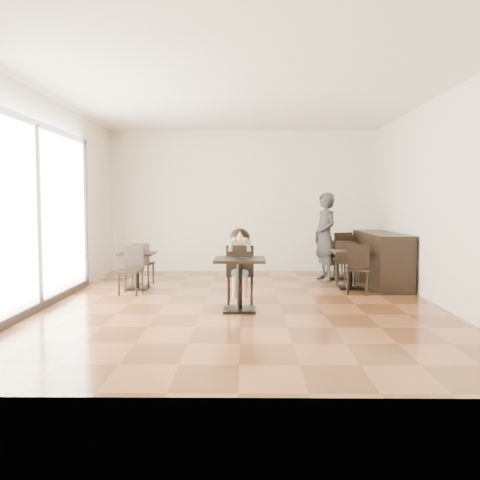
{
  "coord_description": "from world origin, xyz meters",
  "views": [
    {
      "loc": [
        0.06,
        -8.2,
        1.57
      ],
      "look_at": [
        -0.03,
        -0.06,
        1.0
      ],
      "focal_mm": 40.0,
      "sensor_mm": 36.0,
      "label": 1
    }
  ],
  "objects_px": {
    "adult_patron": "(325,237)",
    "chair_left_b": "(131,271)",
    "cafe_table_left": "(137,271)",
    "chair_left_a": "(143,264)",
    "child": "(240,267)",
    "cafe_table_back": "(336,260)",
    "chair_mid_b": "(358,269)",
    "cafe_table_mid": "(350,270)",
    "chair_back_a": "(339,253)",
    "child_chair": "(240,274)",
    "chair_back_b": "(348,259)",
    "child_table": "(240,285)",
    "chair_mid_a": "(346,262)"
  },
  "relations": [
    {
      "from": "child_chair",
      "to": "cafe_table_left",
      "type": "distance_m",
      "value": 2.35
    },
    {
      "from": "child_chair",
      "to": "chair_back_b",
      "type": "distance_m",
      "value": 3.15
    },
    {
      "from": "chair_mid_b",
      "to": "chair_left_a",
      "type": "relative_size",
      "value": 1.05
    },
    {
      "from": "chair_back_b",
      "to": "chair_left_b",
      "type": "bearing_deg",
      "value": -178.28
    },
    {
      "from": "cafe_table_mid",
      "to": "chair_back_b",
      "type": "relative_size",
      "value": 0.75
    },
    {
      "from": "adult_patron",
      "to": "cafe_table_left",
      "type": "relative_size",
      "value": 2.66
    },
    {
      "from": "cafe_table_left",
      "to": "chair_back_a",
      "type": "xyz_separation_m",
      "value": [
        4.0,
        2.03,
        0.13
      ]
    },
    {
      "from": "child",
      "to": "chair_back_b",
      "type": "xyz_separation_m",
      "value": [
        2.12,
        2.33,
        -0.12
      ]
    },
    {
      "from": "chair_left_a",
      "to": "child_chair",
      "type": "bearing_deg",
      "value": 142.24
    },
    {
      "from": "cafe_table_left",
      "to": "chair_back_a",
      "type": "bearing_deg",
      "value": 26.86
    },
    {
      "from": "child",
      "to": "cafe_table_back",
      "type": "bearing_deg",
      "value": 55.77
    },
    {
      "from": "chair_left_b",
      "to": "chair_back_a",
      "type": "xyz_separation_m",
      "value": [
        4.0,
        2.58,
        0.06
      ]
    },
    {
      "from": "child_chair",
      "to": "cafe_table_left",
      "type": "bearing_deg",
      "value": -36.75
    },
    {
      "from": "child",
      "to": "chair_left_b",
      "type": "relative_size",
      "value": 1.45
    },
    {
      "from": "chair_mid_b",
      "to": "child",
      "type": "bearing_deg",
      "value": -140.94
    },
    {
      "from": "chair_mid_b",
      "to": "chair_left_b",
      "type": "distance_m",
      "value": 3.91
    },
    {
      "from": "cafe_table_back",
      "to": "chair_mid_b",
      "type": "relative_size",
      "value": 0.92
    },
    {
      "from": "child_table",
      "to": "cafe_table_mid",
      "type": "xyz_separation_m",
      "value": [
        1.99,
        2.06,
        -0.03
      ]
    },
    {
      "from": "child_table",
      "to": "chair_mid_a",
      "type": "relative_size",
      "value": 0.91
    },
    {
      "from": "child_table",
      "to": "child",
      "type": "distance_m",
      "value": 0.58
    },
    {
      "from": "child_table",
      "to": "adult_patron",
      "type": "height_order",
      "value": "adult_patron"
    },
    {
      "from": "chair_left_b",
      "to": "chair_mid_b",
      "type": "bearing_deg",
      "value": 9.88
    },
    {
      "from": "child",
      "to": "chair_back_b",
      "type": "height_order",
      "value": "child"
    },
    {
      "from": "adult_patron",
      "to": "cafe_table_back",
      "type": "relative_size",
      "value": 2.29
    },
    {
      "from": "cafe_table_left",
      "to": "chair_left_a",
      "type": "relative_size",
      "value": 0.83
    },
    {
      "from": "adult_patron",
      "to": "chair_left_a",
      "type": "height_order",
      "value": "adult_patron"
    },
    {
      "from": "child_chair",
      "to": "cafe_table_mid",
      "type": "bearing_deg",
      "value": -142.85
    },
    {
      "from": "chair_left_a",
      "to": "chair_back_b",
      "type": "xyz_separation_m",
      "value": [
        4.0,
        0.38,
        0.06
      ]
    },
    {
      "from": "adult_patron",
      "to": "chair_left_b",
      "type": "height_order",
      "value": "adult_patron"
    },
    {
      "from": "chair_back_b",
      "to": "child",
      "type": "bearing_deg",
      "value": -150.78
    },
    {
      "from": "child_chair",
      "to": "chair_mid_b",
      "type": "xyz_separation_m",
      "value": [
        2.02,
        0.96,
        -0.04
      ]
    },
    {
      "from": "cafe_table_left",
      "to": "cafe_table_back",
      "type": "xyz_separation_m",
      "value": [
        3.84,
        1.48,
        0.05
      ]
    },
    {
      "from": "chair_mid_b",
      "to": "chair_left_b",
      "type": "relative_size",
      "value": 1.05
    },
    {
      "from": "child_chair",
      "to": "cafe_table_back",
      "type": "distance_m",
      "value": 3.49
    },
    {
      "from": "cafe_table_back",
      "to": "chair_back_b",
      "type": "xyz_separation_m",
      "value": [
        0.16,
        -0.55,
        0.08
      ]
    },
    {
      "from": "adult_patron",
      "to": "child_chair",
      "type": "bearing_deg",
      "value": -51.73
    },
    {
      "from": "cafe_table_mid",
      "to": "cafe_table_back",
      "type": "height_order",
      "value": "cafe_table_back"
    },
    {
      "from": "adult_patron",
      "to": "chair_left_b",
      "type": "xyz_separation_m",
      "value": [
        -3.57,
        -1.73,
        -0.49
      ]
    },
    {
      "from": "chair_back_a",
      "to": "child_table",
      "type": "bearing_deg",
      "value": 43.46
    },
    {
      "from": "cafe_table_mid",
      "to": "cafe_table_left",
      "type": "xyz_separation_m",
      "value": [
        -3.88,
        -0.11,
        -0.02
      ]
    },
    {
      "from": "cafe_table_left",
      "to": "chair_left_b",
      "type": "relative_size",
      "value": 0.83
    },
    {
      "from": "cafe_table_mid",
      "to": "chair_back_b",
      "type": "distance_m",
      "value": 0.84
    },
    {
      "from": "cafe_table_left",
      "to": "cafe_table_back",
      "type": "relative_size",
      "value": 0.86
    },
    {
      "from": "cafe_table_back",
      "to": "chair_mid_b",
      "type": "distance_m",
      "value": 1.92
    },
    {
      "from": "chair_back_a",
      "to": "chair_back_b",
      "type": "distance_m",
      "value": 1.1
    },
    {
      "from": "cafe_table_mid",
      "to": "chair_mid_b",
      "type": "bearing_deg",
      "value": -87.14
    },
    {
      "from": "child",
      "to": "child_chair",
      "type": "bearing_deg",
      "value": 0.0
    },
    {
      "from": "child_chair",
      "to": "cafe_table_back",
      "type": "xyz_separation_m",
      "value": [
        1.96,
        2.88,
        -0.08
      ]
    },
    {
      "from": "chair_left_a",
      "to": "chair_left_b",
      "type": "relative_size",
      "value": 1.0
    },
    {
      "from": "adult_patron",
      "to": "cafe_table_back",
      "type": "xyz_separation_m",
      "value": [
        0.27,
        0.3,
        -0.5
      ]
    }
  ]
}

